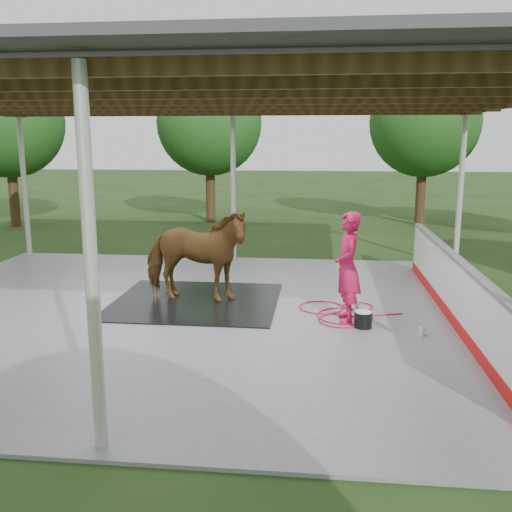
# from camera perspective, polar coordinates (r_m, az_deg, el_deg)

# --- Properties ---
(ground) EXTENTS (100.00, 100.00, 0.00)m
(ground) POSITION_cam_1_polar(r_m,az_deg,el_deg) (10.67, -5.97, -5.83)
(ground) COLOR #1E3814
(concrete_slab) EXTENTS (12.00, 10.00, 0.05)m
(concrete_slab) POSITION_cam_1_polar(r_m,az_deg,el_deg) (10.66, -5.97, -5.70)
(concrete_slab) COLOR slate
(concrete_slab) RESTS_ON ground
(pavilion_structure) EXTENTS (12.60, 10.60, 4.05)m
(pavilion_structure) POSITION_cam_1_polar(r_m,az_deg,el_deg) (10.22, -6.45, 15.91)
(pavilion_structure) COLOR beige
(pavilion_structure) RESTS_ON ground
(dasher_board) EXTENTS (0.16, 8.00, 1.15)m
(dasher_board) POSITION_cam_1_polar(r_m,az_deg,el_deg) (10.55, 19.22, -3.29)
(dasher_board) COLOR red
(dasher_board) RESTS_ON concrete_slab
(tree_belt) EXTENTS (28.00, 28.00, 5.80)m
(tree_belt) POSITION_cam_1_polar(r_m,az_deg,el_deg) (11.03, -3.80, 14.71)
(tree_belt) COLOR #382314
(tree_belt) RESTS_ON ground
(rubber_mat) EXTENTS (3.19, 2.99, 0.02)m
(rubber_mat) POSITION_cam_1_polar(r_m,az_deg,el_deg) (11.31, -6.02, -4.50)
(rubber_mat) COLOR black
(rubber_mat) RESTS_ON concrete_slab
(horse) EXTENTS (2.22, 1.15, 1.81)m
(horse) POSITION_cam_1_polar(r_m,az_deg,el_deg) (11.09, -6.12, 0.06)
(horse) COLOR brown
(horse) RESTS_ON rubber_mat
(handler) EXTENTS (0.55, 0.76, 1.92)m
(handler) POSITION_cam_1_polar(r_m,az_deg,el_deg) (10.01, 9.14, -1.09)
(handler) COLOR #C9154B
(handler) RESTS_ON concrete_slab
(wash_bucket) EXTENTS (0.30, 0.30, 0.28)m
(wash_bucket) POSITION_cam_1_polar(r_m,az_deg,el_deg) (9.88, 10.66, -6.23)
(wash_bucket) COLOR black
(wash_bucket) RESTS_ON concrete_slab
(soap_bottle_a) EXTENTS (0.14, 0.14, 0.28)m
(soap_bottle_a) POSITION_cam_1_polar(r_m,az_deg,el_deg) (10.69, 10.03, -4.87)
(soap_bottle_a) COLOR silver
(soap_bottle_a) RESTS_ON concrete_slab
(soap_bottle_b) EXTENTS (0.14, 0.14, 0.21)m
(soap_bottle_b) POSITION_cam_1_polar(r_m,az_deg,el_deg) (9.74, 16.30, -7.00)
(soap_bottle_b) COLOR #338CD8
(soap_bottle_b) RESTS_ON concrete_slab
(hose_coil) EXTENTS (1.89, 1.60, 0.02)m
(hose_coil) POSITION_cam_1_polar(r_m,az_deg,el_deg) (10.58, 8.36, -5.69)
(hose_coil) COLOR #B50C36
(hose_coil) RESTS_ON concrete_slab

